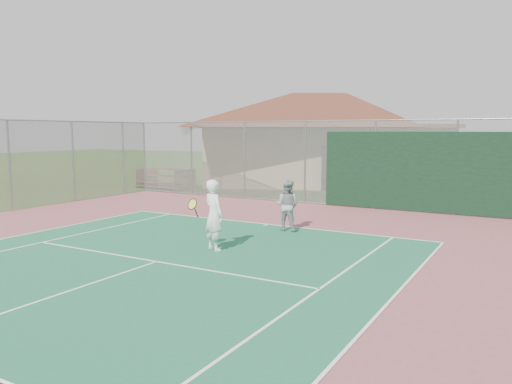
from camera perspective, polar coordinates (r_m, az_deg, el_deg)
back_fence at (r=20.16m, az=13.68°, el=2.78°), size 20.08×0.11×3.53m
side_fence_left at (r=23.14m, az=-20.16°, el=3.26°), size 0.08×9.00×3.50m
clubhouse at (r=30.58m, az=7.78°, el=7.06°), size 17.12×14.69×6.24m
bleachers at (r=27.49m, az=-10.37°, el=1.59°), size 2.88×1.81×1.05m
player_white_front at (r=12.81m, az=-4.88°, el=-2.71°), size 1.03×0.80×1.83m
player_grey_back at (r=15.36m, az=3.61°, el=-1.61°), size 0.78×0.62×1.56m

